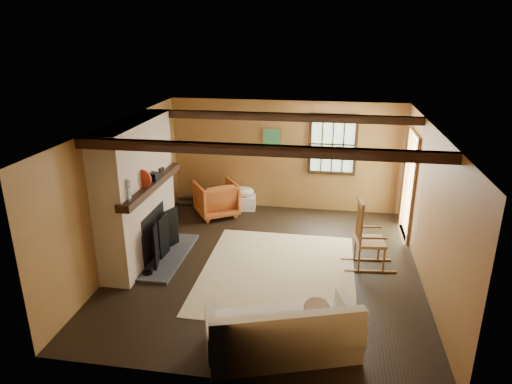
% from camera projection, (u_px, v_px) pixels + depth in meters
% --- Properties ---
extents(ground, '(5.50, 5.50, 0.00)m').
position_uv_depth(ground, '(268.00, 265.00, 7.78)').
color(ground, black).
rests_on(ground, ground).
extents(room_envelope, '(5.02, 5.52, 2.44)m').
position_uv_depth(room_envelope, '(284.00, 170.00, 7.43)').
color(room_envelope, brown).
rests_on(room_envelope, ground).
extents(fireplace, '(1.02, 2.30, 2.40)m').
position_uv_depth(fireplace, '(139.00, 198.00, 7.74)').
color(fireplace, '#9D573C').
rests_on(fireplace, ground).
extents(rug, '(2.50, 3.00, 0.01)m').
position_uv_depth(rug, '(278.00, 272.00, 7.56)').
color(rug, beige).
rests_on(rug, ground).
extents(rocking_chair, '(0.91, 0.54, 1.19)m').
position_uv_depth(rocking_chair, '(368.00, 239.00, 7.59)').
color(rocking_chair, tan).
rests_on(rocking_chair, ground).
extents(sofa, '(2.03, 1.37, 0.75)m').
position_uv_depth(sofa, '(284.00, 334.00, 5.59)').
color(sofa, silver).
rests_on(sofa, ground).
extents(firewood_pile, '(0.67, 0.12, 0.24)m').
position_uv_depth(firewood_pile, '(192.00, 200.00, 10.40)').
color(firewood_pile, '#513A22').
rests_on(firewood_pile, ground).
extents(laundry_basket, '(0.54, 0.43, 0.30)m').
position_uv_depth(laundry_basket, '(244.00, 202.00, 10.19)').
color(laundry_basket, white).
rests_on(laundry_basket, ground).
extents(basket_pillow, '(0.47, 0.39, 0.22)m').
position_uv_depth(basket_pillow, '(244.00, 192.00, 10.11)').
color(basket_pillow, silver).
rests_on(basket_pillow, laundry_basket).
extents(armchair, '(1.13, 1.14, 0.76)m').
position_uv_depth(armchair, '(216.00, 199.00, 9.77)').
color(armchair, '#BF6026').
rests_on(armchair, ground).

